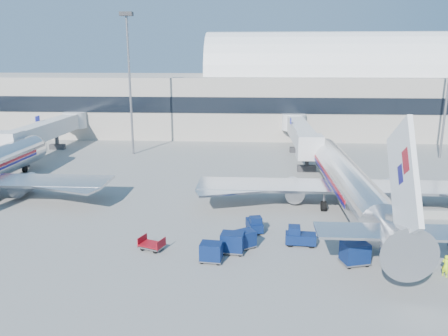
# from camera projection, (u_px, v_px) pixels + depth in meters

# --- Properties ---
(ground) EXTENTS (260.00, 260.00, 0.00)m
(ground) POSITION_uv_depth(u_px,v_px,m) (253.00, 221.00, 42.96)
(ground) COLOR gray
(ground) RESTS_ON ground
(terminal) EXTENTS (170.00, 28.15, 21.00)m
(terminal) POSITION_uv_depth(u_px,v_px,m) (191.00, 96.00, 96.11)
(terminal) COLOR #B2AA9E
(terminal) RESTS_ON ground
(airliner_main) EXTENTS (32.00, 37.26, 12.07)m
(airliner_main) POSITION_uv_depth(u_px,v_px,m) (348.00, 182.00, 45.99)
(airliner_main) COLOR silver
(airliner_main) RESTS_ON ground
(jetbridge_near) EXTENTS (4.40, 27.50, 6.25)m
(jetbridge_near) POSITION_uv_depth(u_px,v_px,m) (300.00, 132.00, 71.34)
(jetbridge_near) COLOR silver
(jetbridge_near) RESTS_ON ground
(jetbridge_mid) EXTENTS (4.40, 27.50, 6.25)m
(jetbridge_mid) POSITION_uv_depth(u_px,v_px,m) (50.00, 129.00, 73.93)
(jetbridge_mid) COLOR silver
(jetbridge_mid) RESTS_ON ground
(mast_west) EXTENTS (2.00, 1.20, 22.60)m
(mast_west) POSITION_uv_depth(u_px,v_px,m) (129.00, 63.00, 69.60)
(mast_west) COLOR slate
(mast_west) RESTS_ON ground
(barrier_near) EXTENTS (3.00, 0.55, 0.90)m
(barrier_near) POSITION_uv_depth(u_px,v_px,m) (433.00, 214.00, 43.68)
(barrier_near) COLOR #9E9E96
(barrier_near) RESTS_ON ground
(tug_lead) EXTENTS (2.67, 1.48, 1.68)m
(tug_lead) POSITION_uv_depth(u_px,v_px,m) (299.00, 236.00, 37.41)
(tug_lead) COLOR #091A47
(tug_lead) RESTS_ON ground
(tug_right) EXTENTS (2.14, 1.26, 1.32)m
(tug_right) POSITION_uv_depth(u_px,v_px,m) (403.00, 229.00, 39.38)
(tug_right) COLOR #091A47
(tug_right) RESTS_ON ground
(tug_left) EXTENTS (1.68, 2.59, 1.56)m
(tug_left) POSITION_uv_depth(u_px,v_px,m) (254.00, 224.00, 40.35)
(tug_left) COLOR #091A47
(tug_left) RESTS_ON ground
(cart_train_a) EXTENTS (2.18, 2.07, 1.53)m
(cart_train_a) POSITION_uv_depth(u_px,v_px,m) (245.00, 239.00, 36.81)
(cart_train_a) COLOR #091A47
(cart_train_a) RESTS_ON ground
(cart_train_b) EXTENTS (2.11, 1.71, 1.71)m
(cart_train_b) POSITION_uv_depth(u_px,v_px,m) (232.00, 242.00, 35.84)
(cart_train_b) COLOR #091A47
(cart_train_b) RESTS_ON ground
(cart_train_c) EXTENTS (1.91, 1.53, 1.57)m
(cart_train_c) POSITION_uv_depth(u_px,v_px,m) (211.00, 252.00, 34.30)
(cart_train_c) COLOR #091A47
(cart_train_c) RESTS_ON ground
(cart_solo_near) EXTENTS (2.41, 2.08, 1.81)m
(cart_solo_near) POSITION_uv_depth(u_px,v_px,m) (355.00, 253.00, 33.81)
(cart_solo_near) COLOR #091A47
(cart_solo_near) RESTS_ON ground
(cart_open_red) EXTENTS (2.34, 2.00, 0.53)m
(cart_open_red) POSITION_uv_depth(u_px,v_px,m) (152.00, 245.00, 36.54)
(cart_open_red) COLOR slate
(cart_open_red) RESTS_ON ground
(ramp_worker) EXTENTS (0.67, 0.74, 1.69)m
(ramp_worker) POSITION_uv_depth(u_px,v_px,m) (446.00, 266.00, 31.96)
(ramp_worker) COLOR #B9E818
(ramp_worker) RESTS_ON ground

